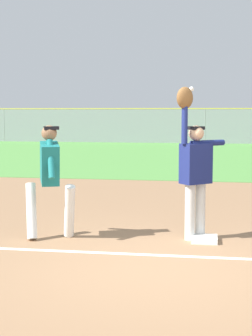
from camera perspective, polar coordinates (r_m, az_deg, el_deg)
The scene contains 10 objects.
ground_plane at distance 6.67m, azimuth 3.78°, elevation -10.59°, with size 80.05×80.05×0.00m, color #936D4C.
outfield_grass at distance 23.51m, azimuth 8.10°, elevation 1.39°, with size 51.76×17.88×0.01m, color #549342.
first_base at distance 7.93m, azimuth 8.53°, elevation -7.65°, with size 0.38×0.38×0.08m, color white.
fielder at distance 7.88m, azimuth 7.49°, elevation 0.26°, with size 0.75×0.67×2.28m.
runner at distance 7.94m, azimuth -8.29°, elevation -0.60°, with size 0.88×0.81×1.72m.
baseball at distance 8.05m, azimuth 7.14°, elevation 8.52°, with size 0.07×0.07×0.07m, color white.
outfield_fence at distance 32.38m, azimuth 8.59°, elevation 4.55°, with size 51.84×0.08×2.15m.
parked_car_blue at distance 38.47m, azimuth -10.26°, elevation 4.17°, with size 4.41×2.15×1.25m.
parked_car_red at distance 37.12m, azimuth -1.43°, elevation 4.20°, with size 4.52×2.36×1.25m.
parked_car_tan at distance 36.06m, azimuth 7.65°, elevation 4.09°, with size 4.53×2.38×1.25m.
Camera 1 is at (0.65, -6.36, 1.92)m, focal length 56.02 mm.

